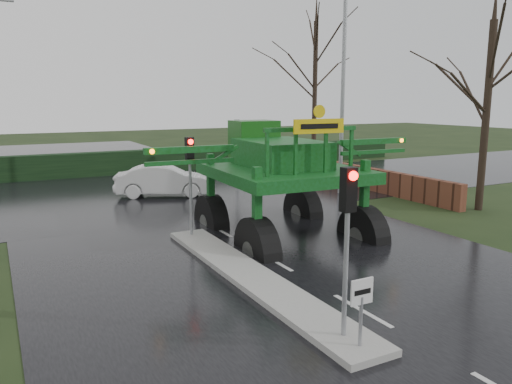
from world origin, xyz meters
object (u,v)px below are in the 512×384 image
traffic_signal_near (348,216)px  street_light_right (338,74)px  traffic_signal_mid (190,165)px  traffic_signal_far (237,135)px  white_sedan (165,196)px  crop_sprayer (253,167)px  keep_left_sign (362,301)px

traffic_signal_near → street_light_right: street_light_right is taller
traffic_signal_mid → street_light_right: 11.05m
street_light_right → traffic_signal_far: bearing=101.9°
white_sedan → street_light_right: bearing=-92.4°
traffic_signal_mid → white_sedan: size_ratio=0.74×
crop_sprayer → traffic_signal_mid: bearing=122.0°
traffic_signal_far → white_sedan: 8.12m
traffic_signal_far → street_light_right: (1.69, -8.01, 3.40)m
traffic_signal_near → traffic_signal_far: size_ratio=1.00×
keep_left_sign → traffic_signal_near: (0.00, 0.49, 1.53)m
traffic_signal_mid → crop_sprayer: bearing=-60.3°
keep_left_sign → traffic_signal_far: size_ratio=0.38×
street_light_right → crop_sprayer: bearing=-140.8°
keep_left_sign → crop_sprayer: crop_sprayer is taller
street_light_right → traffic_signal_near: bearing=-126.1°
traffic_signal_near → traffic_signal_mid: 8.50m
traffic_signal_near → street_light_right: bearing=53.9°
crop_sprayer → white_sedan: (0.31, 10.21, -2.72)m
traffic_signal_far → street_light_right: street_light_right is taller
traffic_signal_far → white_sedan: traffic_signal_far is taller
street_light_right → crop_sprayer: (-8.23, -6.72, -3.27)m
traffic_signal_mid → traffic_signal_far: bearing=58.1°
keep_left_sign → traffic_signal_near: size_ratio=0.38×
traffic_signal_far → crop_sprayer: 16.12m
traffic_signal_near → street_light_right: size_ratio=0.35×
keep_left_sign → traffic_signal_far: (7.80, 21.51, 1.53)m
traffic_signal_near → traffic_signal_mid: size_ratio=1.00×
traffic_signal_mid → white_sedan: (1.57, 8.00, -2.59)m
traffic_signal_far → crop_sprayer: (-6.54, -14.73, 0.13)m
traffic_signal_far → crop_sprayer: size_ratio=0.34×
crop_sprayer → traffic_signal_far: bearing=68.4°
traffic_signal_near → crop_sprayer: 6.41m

